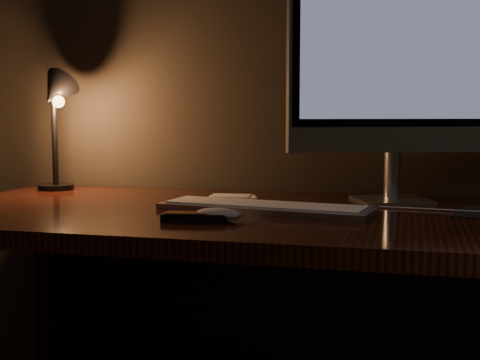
% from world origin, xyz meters
% --- Properties ---
extents(desk, '(1.60, 0.75, 0.75)m').
position_xyz_m(desk, '(0.00, 1.93, 0.62)').
color(desk, '#37150C').
rests_on(desk, ground).
extents(monitor, '(0.52, 0.24, 0.57)m').
position_xyz_m(monitor, '(0.28, 2.08, 1.09)').
color(monitor, silver).
rests_on(monitor, desk).
extents(keyboard, '(0.51, 0.21, 0.02)m').
position_xyz_m(keyboard, '(0.01, 1.85, 0.76)').
color(keyboard, silver).
rests_on(keyboard, desk).
extents(mouse, '(0.10, 0.06, 0.02)m').
position_xyz_m(mouse, '(-0.06, 1.69, 0.76)').
color(mouse, white).
rests_on(mouse, desk).
extents(media_remote, '(0.14, 0.07, 0.03)m').
position_xyz_m(media_remote, '(-0.11, 1.68, 0.76)').
color(media_remote, black).
rests_on(media_remote, desk).
extents(papers, '(0.14, 0.11, 0.01)m').
position_xyz_m(papers, '(-0.13, 2.06, 0.75)').
color(papers, white).
rests_on(papers, desk).
extents(desk_lamp, '(0.16, 0.18, 0.35)m').
position_xyz_m(desk_lamp, '(-0.66, 2.08, 0.99)').
color(desk_lamp, black).
rests_on(desk_lamp, desk).
extents(cable, '(0.51, 0.02, 0.00)m').
position_xyz_m(cable, '(0.25, 1.93, 0.75)').
color(cable, white).
rests_on(cable, desk).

